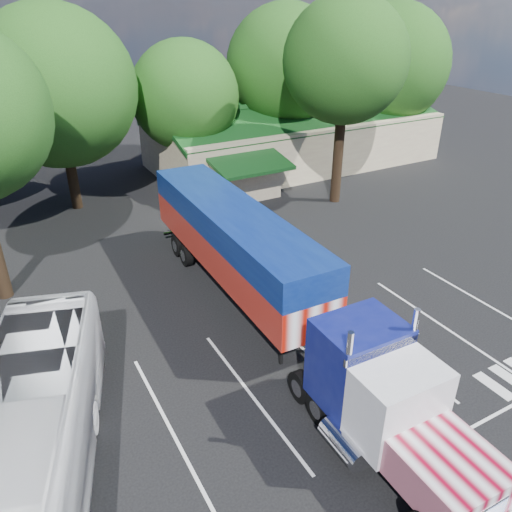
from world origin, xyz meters
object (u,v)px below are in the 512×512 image
woman (326,263)px  silver_sedan (299,169)px  semi_truck (263,270)px  tour_bus (24,461)px  bicycle (218,227)px

woman → silver_sedan: bearing=-44.4°
semi_truck → tour_bus: (-10.32, -4.87, -0.81)m
semi_truck → tour_bus: 11.44m
tour_bus → bicycle: bearing=66.5°
semi_truck → silver_sedan: (12.48, 16.02, -1.93)m
silver_sedan → woman: bearing=139.5°
bicycle → woman: bearing=-91.5°
woman → tour_bus: tour_bus is taller
woman → semi_truck: bearing=95.9°
semi_truck → woman: (4.98, 2.02, -1.91)m
bicycle → silver_sedan: (10.20, 6.48, 0.33)m
silver_sedan → tour_bus: bearing=120.2°
woman → tour_bus: (-15.29, -6.88, 1.10)m
woman → bicycle: size_ratio=0.98×
bicycle → tour_bus: 19.19m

